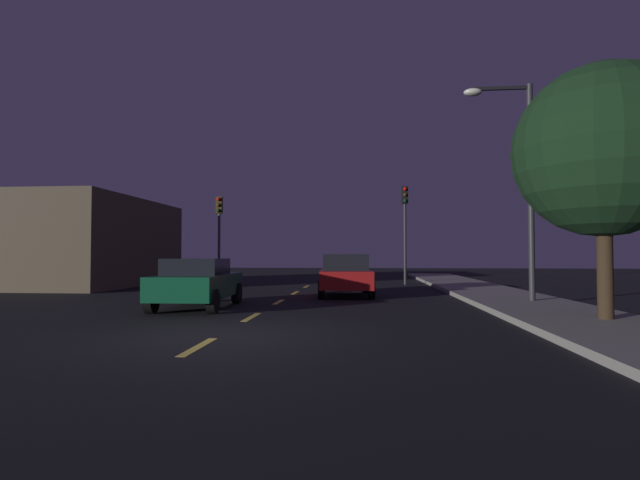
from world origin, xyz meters
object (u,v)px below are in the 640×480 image
car_adjacent_lane (198,282)px  roadside_tree_right (603,151)px  street_lamp_right (519,170)px  car_stopped_ahead (345,275)px  traffic_signal_left (219,222)px  traffic_signal_right (405,216)px

car_adjacent_lane → roadside_tree_right: 10.69m
car_adjacent_lane → street_lamp_right: (9.47, 1.60, 3.37)m
roadside_tree_right → car_adjacent_lane: bearing=165.5°
car_adjacent_lane → street_lamp_right: size_ratio=0.58×
car_adjacent_lane → roadside_tree_right: roadside_tree_right is taller
car_stopped_ahead → roadside_tree_right: 9.67m
car_stopped_ahead → street_lamp_right: size_ratio=0.59×
traffic_signal_left → car_stopped_ahead: (6.94, -6.86, -2.47)m
traffic_signal_left → traffic_signal_right: (9.74, 0.00, 0.28)m
car_adjacent_lane → roadside_tree_right: bearing=-14.5°
traffic_signal_right → car_adjacent_lane: 13.59m
traffic_signal_left → roadside_tree_right: size_ratio=0.81×
traffic_signal_right → roadside_tree_right: 14.28m
street_lamp_right → traffic_signal_left: bearing=141.6°
traffic_signal_right → roadside_tree_right: (3.06, -13.95, 0.26)m
car_stopped_ahead → roadside_tree_right: size_ratio=0.70×
traffic_signal_left → street_lamp_right: size_ratio=0.68×
car_adjacent_lane → street_lamp_right: bearing=9.6°
traffic_signal_right → street_lamp_right: 10.14m
traffic_signal_left → car_adjacent_lane: (2.88, -11.39, -2.51)m
car_stopped_ahead → car_adjacent_lane: 6.08m
traffic_signal_right → roadside_tree_right: roadside_tree_right is taller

